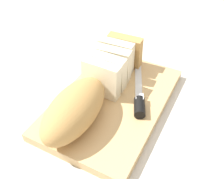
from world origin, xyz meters
The scene contains 7 objects.
ground_plane centered at (0.00, 0.00, 0.00)m, with size 3.00×3.00×0.00m, color beige.
cutting_board centered at (0.00, 0.00, 0.01)m, with size 0.37×0.24×0.02m, color tan.
bread_loaf centered at (-0.03, 0.03, 0.07)m, with size 0.37×0.11×0.09m.
bread_knife centered at (0.02, -0.06, 0.03)m, with size 0.24×0.13×0.03m.
crumb_near_knife centered at (0.00, 0.04, 0.03)m, with size 0.01×0.01×0.01m, color tan.
crumb_near_loaf centered at (-0.06, 0.03, 0.03)m, with size 0.01×0.01×0.01m, color tan.
crumb_stray_left centered at (-0.02, 0.03, 0.03)m, with size 0.01×0.01×0.01m, color tan.
Camera 1 is at (-0.40, -0.21, 0.46)m, focal length 41.35 mm.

